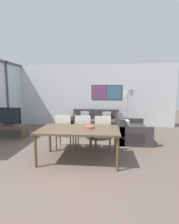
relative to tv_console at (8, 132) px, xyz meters
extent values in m
plane|color=brown|center=(2.66, -2.72, -0.22)|extent=(24.00, 24.00, 0.00)
cube|color=silver|center=(2.66, 2.36, 1.18)|extent=(7.56, 0.06, 2.80)
cube|color=#2D2D33|center=(3.40, 2.32, 1.33)|extent=(1.38, 0.01, 0.66)
cube|color=#753D66|center=(3.07, 2.31, 1.33)|extent=(0.65, 0.02, 0.62)
cube|color=#426684|center=(3.74, 2.31, 1.33)|extent=(0.65, 0.02, 0.62)
cube|color=#515156|center=(-0.60, 1.09, 1.18)|extent=(0.07, 0.08, 2.80)
cube|color=#706051|center=(2.94, 0.26, -0.21)|extent=(2.31, 2.01, 0.01)
cube|color=brown|center=(0.00, 0.00, 0.00)|extent=(1.25, 0.47, 0.43)
cube|color=#2D2D33|center=(0.00, -0.24, 0.00)|extent=(1.15, 0.01, 0.24)
cube|color=#2D2D33|center=(0.00, 0.00, 0.24)|extent=(0.36, 0.20, 0.05)
cube|color=#2D2D33|center=(0.00, 0.00, 0.31)|extent=(0.06, 0.03, 0.08)
cube|color=black|center=(0.00, 0.00, 0.56)|extent=(0.98, 0.04, 0.56)
cube|color=black|center=(0.00, -0.02, 0.56)|extent=(0.91, 0.01, 0.50)
cube|color=#383333|center=(2.94, 1.60, -0.01)|extent=(1.99, 0.98, 0.42)
cube|color=#383333|center=(2.94, 2.01, 0.19)|extent=(1.99, 0.16, 0.80)
cube|color=#383333|center=(2.01, 1.60, 0.08)|extent=(0.14, 0.98, 0.60)
cube|color=#383333|center=(3.87, 1.60, 0.08)|extent=(0.14, 0.98, 0.60)
cube|color=#B2B7C1|center=(2.47, 1.83, 0.35)|extent=(0.36, 0.12, 0.30)
cube|color=#B2B7C1|center=(3.41, 1.83, 0.35)|extent=(0.36, 0.12, 0.30)
cube|color=#383333|center=(4.28, 0.22, -0.01)|extent=(0.98, 1.63, 0.42)
cube|color=#383333|center=(3.87, 0.22, 0.19)|extent=(0.16, 1.63, 0.80)
cube|color=#383333|center=(4.28, -0.53, 0.08)|extent=(0.98, 0.14, 0.60)
cube|color=#383333|center=(4.28, 0.97, 0.08)|extent=(0.98, 0.14, 0.60)
cube|color=#B2B7C1|center=(4.05, -0.15, 0.35)|extent=(0.12, 0.36, 0.30)
cylinder|color=brown|center=(2.94, 0.26, -0.20)|extent=(0.41, 0.41, 0.03)
cylinder|color=brown|center=(2.94, 0.26, -0.03)|extent=(0.17, 0.17, 0.38)
cylinder|color=brown|center=(2.94, 0.26, 0.18)|extent=(0.92, 0.92, 0.04)
cube|color=brown|center=(2.77, -1.68, 0.53)|extent=(1.87, 1.08, 0.04)
cylinder|color=brown|center=(1.90, -2.16, 0.15)|extent=(0.06, 0.06, 0.73)
cylinder|color=brown|center=(3.64, -2.16, 0.15)|extent=(0.06, 0.06, 0.73)
cylinder|color=brown|center=(1.90, -1.20, 0.15)|extent=(0.06, 0.06, 0.73)
cylinder|color=brown|center=(3.64, -1.20, 0.15)|extent=(0.06, 0.06, 0.73)
cube|color=beige|center=(2.23, -0.86, 0.20)|extent=(0.46, 0.46, 0.06)
cube|color=beige|center=(2.23, -1.07, 0.49)|extent=(0.42, 0.05, 0.53)
cylinder|color=brown|center=(2.03, -1.06, -0.03)|extent=(0.04, 0.04, 0.38)
cylinder|color=brown|center=(2.43, -1.06, -0.03)|extent=(0.04, 0.04, 0.38)
cylinder|color=brown|center=(2.03, -0.66, -0.03)|extent=(0.04, 0.04, 0.38)
cylinder|color=brown|center=(2.43, -0.66, -0.03)|extent=(0.04, 0.04, 0.38)
cube|color=beige|center=(2.77, -0.83, 0.20)|extent=(0.46, 0.46, 0.06)
cube|color=beige|center=(2.77, -1.03, 0.49)|extent=(0.42, 0.05, 0.53)
cylinder|color=brown|center=(2.57, -1.03, -0.03)|extent=(0.04, 0.04, 0.38)
cylinder|color=brown|center=(2.97, -1.03, -0.03)|extent=(0.04, 0.04, 0.38)
cylinder|color=brown|center=(2.57, -0.63, -0.03)|extent=(0.04, 0.04, 0.38)
cylinder|color=brown|center=(2.97, -0.63, -0.03)|extent=(0.04, 0.04, 0.38)
cube|color=beige|center=(3.31, -0.85, 0.20)|extent=(0.46, 0.46, 0.06)
cube|color=beige|center=(3.31, -1.06, 0.49)|extent=(0.42, 0.05, 0.53)
cylinder|color=brown|center=(3.11, -1.05, -0.03)|extent=(0.04, 0.04, 0.38)
cylinder|color=brown|center=(3.51, -1.05, -0.03)|extent=(0.04, 0.04, 0.38)
cylinder|color=brown|center=(3.11, -0.65, -0.03)|extent=(0.04, 0.04, 0.38)
cylinder|color=brown|center=(3.51, -0.65, -0.03)|extent=(0.04, 0.04, 0.38)
cylinder|color=#995642|center=(3.01, -1.60, 0.58)|extent=(0.24, 0.24, 0.05)
torus|color=#995642|center=(3.01, -1.60, 0.59)|extent=(0.24, 0.24, 0.02)
cylinder|color=#2D2D33|center=(4.25, 1.54, -0.20)|extent=(0.28, 0.28, 0.02)
cylinder|color=#B7B7BC|center=(4.25, 1.54, 0.52)|extent=(0.03, 0.03, 1.42)
cylinder|color=#B2B7C1|center=(4.25, 1.54, 1.34)|extent=(0.40, 0.40, 0.22)
camera|label=1|loc=(3.41, -5.64, 1.47)|focal=28.00mm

